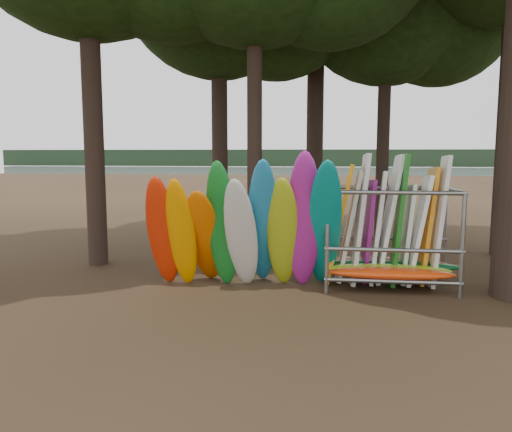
# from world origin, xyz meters

# --- Properties ---
(ground) EXTENTS (120.00, 120.00, 0.00)m
(ground) POSITION_xyz_m (0.00, 0.00, 0.00)
(ground) COLOR #47331E
(ground) RESTS_ON ground
(lake) EXTENTS (160.00, 160.00, 0.00)m
(lake) POSITION_xyz_m (0.00, 60.00, 0.00)
(lake) COLOR gray
(lake) RESTS_ON ground
(far_shore) EXTENTS (160.00, 4.00, 4.00)m
(far_shore) POSITION_xyz_m (0.00, 110.00, 2.00)
(far_shore) COLOR black
(far_shore) RESTS_ON ground
(kayak_row) EXTENTS (4.18, 2.04, 3.10)m
(kayak_row) POSITION_xyz_m (-0.73, 0.01, 1.30)
(kayak_row) COLOR red
(kayak_row) RESTS_ON ground
(storage_rack) EXTENTS (3.24, 1.64, 2.91)m
(storage_rack) POSITION_xyz_m (2.25, 0.67, 1.03)
(storage_rack) COLOR gray
(storage_rack) RESTS_ON ground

